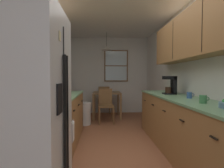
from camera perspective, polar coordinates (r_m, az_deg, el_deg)
ground_plane at (r=3.93m, az=0.84°, el=-15.92°), size 12.00×12.00×0.00m
wall_left at (r=3.88m, az=-19.49°, el=2.87°), size 0.10×9.00×2.55m
wall_right at (r=4.06m, az=20.25°, el=2.83°), size 0.10×9.00×2.55m
wall_back at (r=6.38m, az=-0.84°, el=2.67°), size 4.40×0.10×2.55m
ceiling_slab at (r=3.98m, az=0.86°, el=22.34°), size 4.40×9.00×0.08m
refrigerator at (r=1.72m, az=-26.59°, el=-9.30°), size 0.75×0.78×1.77m
stove_range at (r=2.50m, az=-20.78°, el=-15.35°), size 0.66×0.64×1.10m
microwave_over_range at (r=2.47m, az=-23.74°, el=12.38°), size 0.39×0.57×0.35m
counter_left at (r=3.63m, az=-15.06°, el=-10.11°), size 0.64×1.76×0.90m
upper_cabinets_left at (r=3.59m, az=-17.69°, el=12.02°), size 0.33×1.84×0.66m
counter_right at (r=3.15m, az=21.05°, el=-12.08°), size 0.64×3.19×0.90m
upper_cabinets_right at (r=3.14m, az=24.20°, el=13.82°), size 0.33×2.87×0.73m
dining_table at (r=5.62m, az=-1.63°, el=-3.79°), size 0.82×0.87×0.76m
dining_chair_near at (r=5.00m, az=-1.92°, el=-6.10°), size 0.43×0.43×0.90m
dining_chair_far at (r=6.28m, az=-2.36°, el=-4.41°), size 0.44×0.44×0.90m
pendant_light at (r=5.66m, az=-1.64°, el=10.82°), size 0.34×0.34×0.53m
back_window at (r=6.33m, az=1.26°, el=5.58°), size 0.80×0.05×1.06m
trash_bin at (r=4.86m, az=-8.40°, el=-8.94°), size 0.32×0.32×0.57m
storage_canister at (r=3.01m, az=-17.35°, el=-2.20°), size 0.11×0.11×0.19m
dish_towel at (r=2.56m, az=-11.87°, el=-14.15°), size 0.02×0.16×0.24m
coffee_maker at (r=3.61m, az=17.63°, el=-0.22°), size 0.22×0.18×0.33m
mug_by_coffeemaker at (r=2.52m, az=26.12°, el=-4.20°), size 0.12×0.09×0.10m
mug_spare at (r=3.01m, az=22.65°, el=-3.19°), size 0.11×0.08×0.09m
table_serving_bowl at (r=5.52m, az=-1.69°, el=-2.30°), size 0.19×0.19×0.06m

